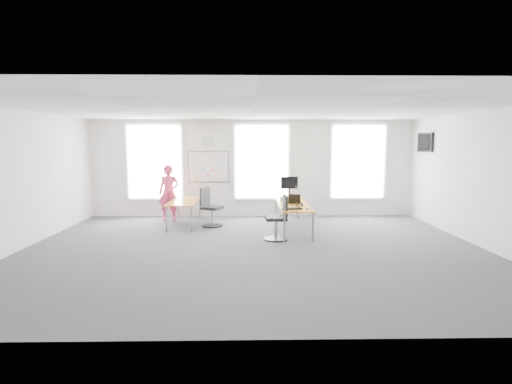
{
  "coord_description": "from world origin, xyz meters",
  "views": [
    {
      "loc": [
        -0.11,
        -8.4,
        2.28
      ],
      "look_at": [
        0.07,
        1.2,
        1.1
      ],
      "focal_mm": 28.0,
      "sensor_mm": 36.0,
      "label": 1
    }
  ],
  "objects_px": {
    "chair_left": "(210,209)",
    "person": "(169,193)",
    "monitor": "(289,185)",
    "chair_right": "(279,220)",
    "desk_right": "(292,204)",
    "desk_left": "(184,202)",
    "headphones": "(299,205)",
    "keyboard": "(292,209)"
  },
  "relations": [
    {
      "from": "chair_left",
      "to": "person",
      "type": "height_order",
      "value": "person"
    },
    {
      "from": "chair_left",
      "to": "monitor",
      "type": "relative_size",
      "value": 1.8
    },
    {
      "from": "person",
      "to": "monitor",
      "type": "xyz_separation_m",
      "value": [
        3.52,
        -0.08,
        0.25
      ]
    },
    {
      "from": "chair_right",
      "to": "person",
      "type": "height_order",
      "value": "person"
    },
    {
      "from": "desk_right",
      "to": "chair_right",
      "type": "distance_m",
      "value": 1.26
    },
    {
      "from": "desk_left",
      "to": "chair_left",
      "type": "distance_m",
      "value": 0.78
    },
    {
      "from": "desk_left",
      "to": "chair_left",
      "type": "height_order",
      "value": "chair_left"
    },
    {
      "from": "desk_right",
      "to": "headphones",
      "type": "distance_m",
      "value": 0.67
    },
    {
      "from": "chair_left",
      "to": "headphones",
      "type": "relative_size",
      "value": 6.29
    },
    {
      "from": "desk_left",
      "to": "monitor",
      "type": "distance_m",
      "value": 3.06
    },
    {
      "from": "desk_right",
      "to": "desk_left",
      "type": "bearing_deg",
      "value": 168.24
    },
    {
      "from": "chair_left",
      "to": "person",
      "type": "distance_m",
      "value": 1.53
    },
    {
      "from": "desk_right",
      "to": "monitor",
      "type": "relative_size",
      "value": 4.92
    },
    {
      "from": "monitor",
      "to": "desk_left",
      "type": "bearing_deg",
      "value": 172.65
    },
    {
      "from": "monitor",
      "to": "keyboard",
      "type": "bearing_deg",
      "value": -111.39
    },
    {
      "from": "desk_left",
      "to": "keyboard",
      "type": "relative_size",
      "value": 3.89
    },
    {
      "from": "desk_left",
      "to": "person",
      "type": "relative_size",
      "value": 1.15
    },
    {
      "from": "chair_left",
      "to": "monitor",
      "type": "distance_m",
      "value": 2.43
    },
    {
      "from": "desk_left",
      "to": "headphones",
      "type": "height_order",
      "value": "headphones"
    },
    {
      "from": "desk_right",
      "to": "keyboard",
      "type": "relative_size",
      "value": 5.99
    },
    {
      "from": "chair_right",
      "to": "headphones",
      "type": "relative_size",
      "value": 6.26
    },
    {
      "from": "headphones",
      "to": "keyboard",
      "type": "bearing_deg",
      "value": -101.92
    },
    {
      "from": "person",
      "to": "monitor",
      "type": "height_order",
      "value": "person"
    },
    {
      "from": "desk_right",
      "to": "chair_right",
      "type": "bearing_deg",
      "value": -111.17
    },
    {
      "from": "headphones",
      "to": "person",
      "type": "bearing_deg",
      "value": 170.26
    },
    {
      "from": "chair_left",
      "to": "headphones",
      "type": "bearing_deg",
      "value": -90.36
    },
    {
      "from": "monitor",
      "to": "chair_right",
      "type": "bearing_deg",
      "value": -119.01
    },
    {
      "from": "desk_right",
      "to": "chair_left",
      "type": "bearing_deg",
      "value": 168.95
    },
    {
      "from": "person",
      "to": "keyboard",
      "type": "bearing_deg",
      "value": -33.43
    },
    {
      "from": "headphones",
      "to": "desk_right",
      "type": "bearing_deg",
      "value": 116.29
    },
    {
      "from": "chair_right",
      "to": "monitor",
      "type": "relative_size",
      "value": 1.79
    },
    {
      "from": "person",
      "to": "keyboard",
      "type": "height_order",
      "value": "person"
    },
    {
      "from": "person",
      "to": "keyboard",
      "type": "xyz_separation_m",
      "value": [
        3.36,
        -2.27,
        -0.1
      ]
    },
    {
      "from": "chair_left",
      "to": "monitor",
      "type": "bearing_deg",
      "value": -48.09
    },
    {
      "from": "desk_right",
      "to": "keyboard",
      "type": "xyz_separation_m",
      "value": [
        -0.13,
        -1.06,
        0.06
      ]
    },
    {
      "from": "person",
      "to": "chair_left",
      "type": "bearing_deg",
      "value": -30.65
    },
    {
      "from": "desk_right",
      "to": "person",
      "type": "relative_size",
      "value": 1.77
    },
    {
      "from": "chair_right",
      "to": "headphones",
      "type": "distance_m",
      "value": 0.8
    },
    {
      "from": "desk_left",
      "to": "monitor",
      "type": "bearing_deg",
      "value": 9.71
    },
    {
      "from": "chair_right",
      "to": "chair_left",
      "type": "xyz_separation_m",
      "value": [
        -1.77,
        1.59,
        0.0
      ]
    },
    {
      "from": "headphones",
      "to": "monitor",
      "type": "xyz_separation_m",
      "value": [
        -0.06,
        1.78,
        0.31
      ]
    },
    {
      "from": "desk_right",
      "to": "chair_right",
      "type": "height_order",
      "value": "chair_right"
    }
  ]
}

